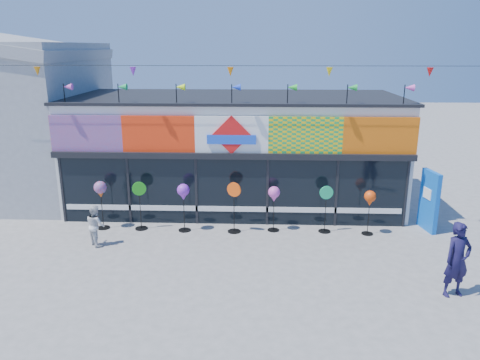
# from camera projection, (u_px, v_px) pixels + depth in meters

# --- Properties ---
(ground) EXTENTS (80.00, 80.00, 0.00)m
(ground) POSITION_uv_depth(u_px,v_px,m) (225.00, 269.00, 12.78)
(ground) COLOR slate
(ground) RESTS_ON ground
(kite_shop) EXTENTS (16.00, 5.70, 5.31)m
(kite_shop) POSITION_uv_depth(u_px,v_px,m) (235.00, 150.00, 17.92)
(kite_shop) COLOR silver
(kite_shop) RESTS_ON ground
(blue_sign) EXTENTS (0.33, 1.01, 2.00)m
(blue_sign) POSITION_uv_depth(u_px,v_px,m) (429.00, 201.00, 15.29)
(blue_sign) COLOR blue
(blue_sign) RESTS_ON ground
(spinner_0) EXTENTS (0.41, 0.41, 1.63)m
(spinner_0) POSITION_uv_depth(u_px,v_px,m) (101.00, 191.00, 15.31)
(spinner_0) COLOR black
(spinner_0) RESTS_ON ground
(spinner_1) EXTENTS (0.46, 0.42, 1.63)m
(spinner_1) POSITION_uv_depth(u_px,v_px,m) (140.00, 204.00, 15.37)
(spinner_1) COLOR black
(spinner_1) RESTS_ON ground
(spinner_2) EXTENTS (0.41, 0.41, 1.61)m
(spinner_2) POSITION_uv_depth(u_px,v_px,m) (183.00, 193.00, 15.11)
(spinner_2) COLOR black
(spinner_2) RESTS_ON ground
(spinner_3) EXTENTS (0.46, 0.43, 1.69)m
(spinner_3) POSITION_uv_depth(u_px,v_px,m) (234.00, 206.00, 15.12)
(spinner_3) COLOR black
(spinner_3) RESTS_ON ground
(spinner_4) EXTENTS (0.38, 0.38, 1.52)m
(spinner_4) POSITION_uv_depth(u_px,v_px,m) (274.00, 195.00, 15.14)
(spinner_4) COLOR black
(spinner_4) RESTS_ON ground
(spinner_5) EXTENTS (0.44, 0.40, 1.57)m
(spinner_5) POSITION_uv_depth(u_px,v_px,m) (326.00, 208.00, 15.14)
(spinner_5) COLOR black
(spinner_5) RESTS_ON ground
(spinner_6) EXTENTS (0.37, 0.37, 1.47)m
(spinner_6) POSITION_uv_depth(u_px,v_px,m) (370.00, 200.00, 14.85)
(spinner_6) COLOR black
(spinner_6) RESTS_ON ground
(adult_man) EXTENTS (0.79, 0.62, 1.88)m
(adult_man) POSITION_uv_depth(u_px,v_px,m) (457.00, 260.00, 11.21)
(adult_man) COLOR #151137
(adult_man) RESTS_ON ground
(child) EXTENTS (0.68, 0.70, 1.27)m
(child) POSITION_uv_depth(u_px,v_px,m) (96.00, 225.00, 14.20)
(child) COLOR silver
(child) RESTS_ON ground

